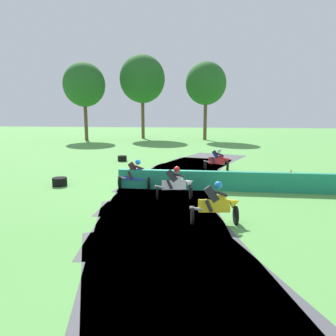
{
  "coord_description": "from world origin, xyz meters",
  "views": [
    {
      "loc": [
        1.76,
        -14.12,
        3.56
      ],
      "look_at": [
        0.01,
        0.57,
        0.9
      ],
      "focal_mm": 33.15,
      "sensor_mm": 36.0,
      "label": 1
    }
  ],
  "objects": [
    {
      "name": "tire_stack_mid_a",
      "position": [
        -5.3,
        0.02,
        0.2
      ],
      "size": [
        0.71,
        0.71,
        0.4
      ],
      "color": "black",
      "rests_on": "ground"
    },
    {
      "name": "track_asphalt",
      "position": [
        0.76,
        -0.0,
        0.0
      ],
      "size": [
        7.66,
        27.23,
        0.01
      ],
      "color": "#47474C",
      "rests_on": "ground"
    },
    {
      "name": "tree_far_left",
      "position": [
        1.74,
        26.78,
        7.15
      ],
      "size": [
        5.14,
        5.14,
        9.88
      ],
      "color": "brown",
      "rests_on": "ground"
    },
    {
      "name": "safety_barrier",
      "position": [
        5.44,
        -0.02,
        0.45
      ],
      "size": [
        15.42,
        0.34,
        0.9
      ],
      "primitive_type": "cube",
      "rotation": [
        0.0,
        0.0,
        4.71
      ],
      "color": "#1E8466",
      "rests_on": "ground"
    },
    {
      "name": "ground_plane",
      "position": [
        0.0,
        0.0,
        0.0
      ],
      "size": [
        120.0,
        120.0,
        0.0
      ],
      "primitive_type": "plane",
      "color": "#569947"
    },
    {
      "name": "tire_stack_near",
      "position": [
        -4.3,
        8.01,
        0.2
      ],
      "size": [
        0.66,
        0.66,
        0.4
      ],
      "color": "black",
      "rests_on": "ground"
    },
    {
      "name": "tree_mid_rise",
      "position": [
        -6.75,
        28.14,
        7.95
      ],
      "size": [
        6.05,
        6.05,
        11.15
      ],
      "color": "brown",
      "rests_on": "ground"
    },
    {
      "name": "motorcycle_chase_blue",
      "position": [
        -1.44,
        0.02,
        0.65
      ],
      "size": [
        1.68,
        0.77,
        1.43
      ],
      "color": "black",
      "rests_on": "ground"
    },
    {
      "name": "tree_far_right",
      "position": [
        -13.48,
        24.57,
        6.96
      ],
      "size": [
        5.23,
        5.23,
        9.74
      ],
      "color": "brown",
      "rests_on": "ground"
    },
    {
      "name": "motorcycle_fourth_yellow",
      "position": [
        2.17,
        -4.37,
        0.65
      ],
      "size": [
        1.68,
        0.86,
        1.43
      ],
      "color": "black",
      "rests_on": "ground"
    },
    {
      "name": "motorcycle_lead_red",
      "position": [
        2.59,
        5.17,
        0.64
      ],
      "size": [
        1.72,
        1.02,
        1.43
      ],
      "color": "black",
      "rests_on": "ground"
    },
    {
      "name": "traffic_cone",
      "position": [
        6.59,
        3.62,
        0.22
      ],
      "size": [
        0.28,
        0.28,
        0.44
      ],
      "primitive_type": "cone",
      "color": "orange",
      "rests_on": "ground"
    },
    {
      "name": "motorcycle_trailing_white",
      "position": [
        0.58,
        -1.57,
        0.63
      ],
      "size": [
        1.67,
        0.99,
        1.42
      ],
      "color": "black",
      "rests_on": "ground"
    }
  ]
}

